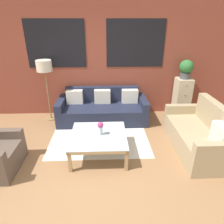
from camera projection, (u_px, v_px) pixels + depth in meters
ground_plane at (95, 172)px, 3.33m from camera, size 16.00×16.00×0.00m
wall_back_brick at (97, 60)px, 4.95m from camera, size 8.40×0.09×2.80m
rug at (100, 136)px, 4.38m from camera, size 2.05×1.66×0.00m
couch_dark at (103, 109)px, 4.99m from camera, size 2.16×0.88×0.78m
settee_vintage at (199, 135)px, 3.81m from camera, size 0.80×1.65×0.92m
coffee_table at (99, 137)px, 3.64m from camera, size 1.01×1.01×0.42m
floor_lamp at (44, 69)px, 4.63m from camera, size 0.36×0.36×1.49m
drawer_cabinet at (182, 97)px, 5.16m from camera, size 0.37×0.41×0.99m
potted_plant at (186, 69)px, 4.85m from camera, size 0.33×0.33×0.46m
flower_vase at (101, 127)px, 3.56m from camera, size 0.11×0.11×0.25m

